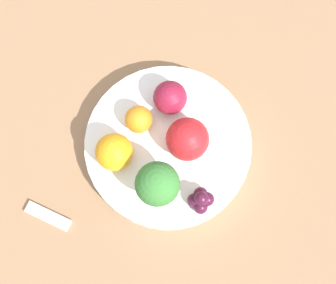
{
  "coord_description": "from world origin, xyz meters",
  "views": [
    {
      "loc": [
        0.01,
        -0.19,
        0.76
      ],
      "look_at": [
        0.0,
        0.0,
        0.06
      ],
      "focal_mm": 60.0,
      "sensor_mm": 36.0,
      "label": 1
    }
  ],
  "objects": [
    {
      "name": "ground_plane",
      "position": [
        0.0,
        0.0,
        0.0
      ],
      "size": [
        6.0,
        6.0,
        0.0
      ],
      "primitive_type": "plane",
      "color": "gray"
    },
    {
      "name": "table_surface",
      "position": [
        0.0,
        0.0,
        0.01
      ],
      "size": [
        1.2,
        1.2,
        0.02
      ],
      "color": "#936D4C",
      "rests_on": "ground_plane"
    },
    {
      "name": "bowl",
      "position": [
        0.0,
        0.0,
        0.03
      ],
      "size": [
        0.22,
        0.22,
        0.03
      ],
      "color": "white",
      "rests_on": "table_surface"
    },
    {
      "name": "broccoli",
      "position": [
        -0.01,
        -0.06,
        0.09
      ],
      "size": [
        0.06,
        0.06,
        0.07
      ],
      "color": "#8CB76B",
      "rests_on": "bowl"
    },
    {
      "name": "apple_red",
      "position": [
        0.02,
        0.0,
        0.08
      ],
      "size": [
        0.06,
        0.06,
        0.06
      ],
      "color": "red",
      "rests_on": "bowl"
    },
    {
      "name": "apple_green",
      "position": [
        0.0,
        0.06,
        0.07
      ],
      "size": [
        0.05,
        0.05,
        0.05
      ],
      "color": "maroon",
      "rests_on": "bowl"
    },
    {
      "name": "orange_front",
      "position": [
        -0.07,
        -0.02,
        0.07
      ],
      "size": [
        0.05,
        0.05,
        0.05
      ],
      "color": "orange",
      "rests_on": "bowl"
    },
    {
      "name": "orange_back",
      "position": [
        -0.04,
        0.03,
        0.07
      ],
      "size": [
        0.04,
        0.04,
        0.04
      ],
      "color": "orange",
      "rests_on": "bowl"
    },
    {
      "name": "grape_cluster",
      "position": [
        0.05,
        -0.07,
        0.06
      ],
      "size": [
        0.03,
        0.03,
        0.03
      ],
      "color": "#47142D",
      "rests_on": "bowl"
    },
    {
      "name": "spoon",
      "position": [
        -0.15,
        -0.1,
        0.02
      ],
      "size": [
        0.06,
        0.04,
        0.01
      ],
      "color": "silver",
      "rests_on": "table_surface"
    }
  ]
}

